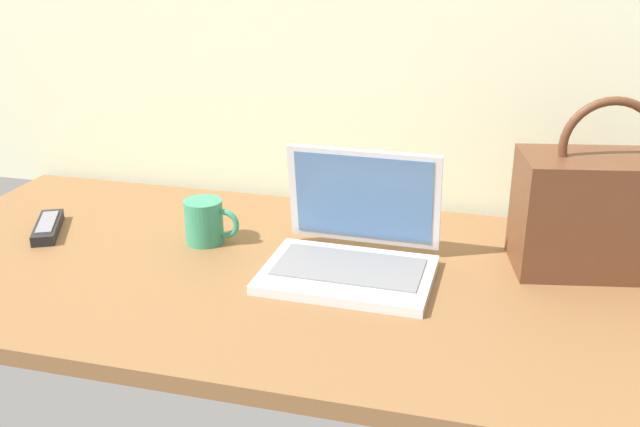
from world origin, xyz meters
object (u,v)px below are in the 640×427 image
object	(u,v)px
coffee_mug	(205,221)
handbag	(600,211)
laptop	(353,247)
remote_control_near	(48,227)

from	to	relation	value
coffee_mug	handbag	distance (m)	0.77
laptop	handbag	world-z (taller)	handbag
laptop	remote_control_near	bearing A→B (deg)	179.10
handbag	laptop	bearing A→B (deg)	-164.23
laptop	coffee_mug	world-z (taller)	laptop
laptop	coffee_mug	size ratio (longest dim) A/B	2.71
remote_control_near	coffee_mug	bearing A→B (deg)	6.18
coffee_mug	handbag	xyz separation A→B (m)	(0.76, 0.08, 0.07)
remote_control_near	handbag	xyz separation A→B (m)	(1.11, 0.11, 0.10)
laptop	remote_control_near	xyz separation A→B (m)	(-0.67, 0.01, -0.03)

